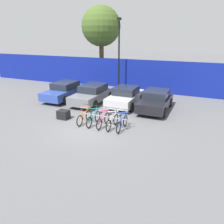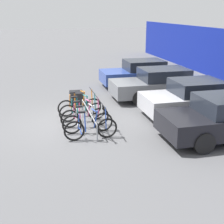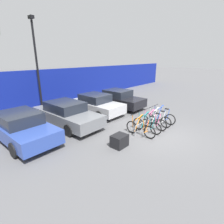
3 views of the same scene
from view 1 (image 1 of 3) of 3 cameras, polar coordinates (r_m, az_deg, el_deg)
ground_plane at (r=12.54m, az=-5.62°, el=-4.17°), size 120.00×120.00×0.00m
hoarding_wall at (r=20.62m, az=7.19°, el=9.40°), size 36.00×0.16×2.90m
bike_rack at (r=12.70m, az=-2.22°, el=-1.46°), size 2.96×0.04×0.57m
bicycle_orange at (r=13.15m, az=-7.26°, el=-1.31°), size 0.68×1.71×1.05m
bicycle_teal at (r=12.86m, az=-4.85°, el=-1.71°), size 0.68×1.71×1.05m
bicycle_pink at (r=12.59m, az=-2.34°, el=-2.12°), size 0.68×1.71×1.05m
bicycle_white at (r=12.37m, az=0.08°, el=-2.52°), size 0.68×1.71×1.05m
bicycle_blue at (r=12.16m, az=2.64°, el=-2.93°), size 0.68×1.71×1.05m
car_blue at (r=18.42m, az=-12.20°, el=5.49°), size 1.91×4.34×1.40m
car_grey at (r=17.12m, az=-5.04°, el=4.80°), size 1.91×4.58×1.40m
car_silver at (r=16.31m, az=3.54°, el=4.09°), size 1.91×3.95×1.40m
car_black at (r=15.57m, az=11.35°, el=2.99°), size 1.91×4.06×1.40m
lamp_post at (r=19.96m, az=1.82°, el=15.30°), size 0.24×0.44×6.40m
cargo_crate at (r=14.09m, az=-12.57°, el=-0.65°), size 0.70×0.56×0.55m
tree_behind_hoarding at (r=23.73m, az=-2.86°, el=21.34°), size 3.97×3.97×7.82m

